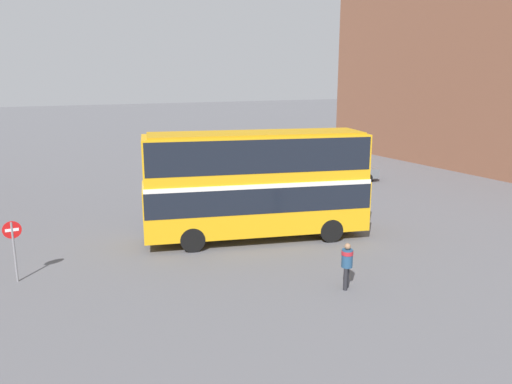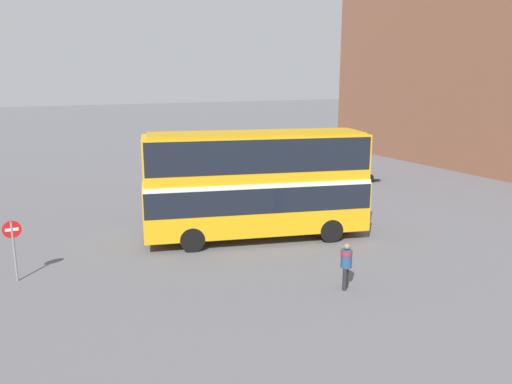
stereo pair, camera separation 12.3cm
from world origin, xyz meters
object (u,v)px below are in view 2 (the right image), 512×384
object	(u,v)px
no_entry_sign	(13,241)
double_decker_bus	(256,179)
pedestrian_foreground	(346,261)
parked_car_kerb_near	(347,171)

from	to	relation	value
no_entry_sign	double_decker_bus	bearing A→B (deg)	2.50
double_decker_bus	no_entry_sign	size ratio (longest dim) A/B	4.53
pedestrian_foreground	no_entry_sign	world-z (taller)	no_entry_sign
pedestrian_foreground	no_entry_sign	xyz separation A→B (m)	(-10.39, 6.03, 0.53)
pedestrian_foreground	parked_car_kerb_near	distance (m)	19.05
double_decker_bus	no_entry_sign	world-z (taller)	double_decker_bus
pedestrian_foreground	parked_car_kerb_near	world-z (taller)	pedestrian_foreground
double_decker_bus	pedestrian_foreground	world-z (taller)	double_decker_bus
double_decker_bus	no_entry_sign	distance (m)	10.20
double_decker_bus	pedestrian_foreground	xyz separation A→B (m)	(0.29, -6.47, -1.80)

